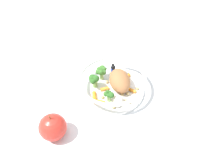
# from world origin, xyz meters

# --- Properties ---
(ground_plane) EXTENTS (2.40, 2.40, 0.00)m
(ground_plane) POSITION_xyz_m (0.00, 0.00, 0.00)
(ground_plane) COLOR white
(food_container) EXTENTS (0.21, 0.21, 0.07)m
(food_container) POSITION_xyz_m (-0.01, 0.00, 0.03)
(food_container) COLOR white
(food_container) RESTS_ON ground_plane
(loose_apple) EXTENTS (0.08, 0.08, 0.09)m
(loose_apple) POSITION_xyz_m (0.19, -0.13, 0.04)
(loose_apple) COLOR red
(loose_apple) RESTS_ON ground_plane
(folded_napkin) EXTENTS (0.16, 0.16, 0.01)m
(folded_napkin) POSITION_xyz_m (-0.21, -0.01, 0.00)
(folded_napkin) COLOR white
(folded_napkin) RESTS_ON ground_plane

